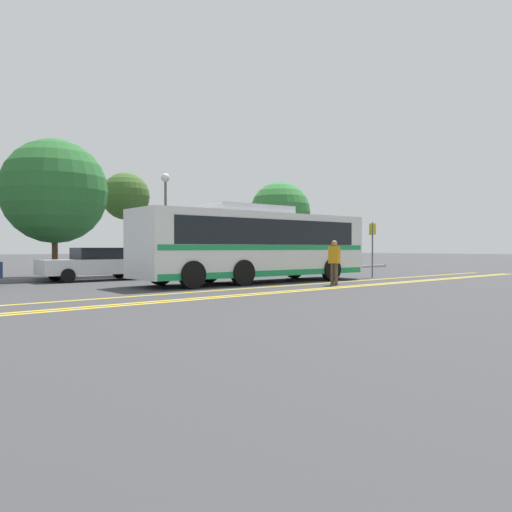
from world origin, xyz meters
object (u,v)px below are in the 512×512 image
tree_0 (280,212)px  tree_1 (54,191)px  pedestrian_0 (334,259)px  street_lamp (166,201)px  tree_2 (126,197)px  parked_car_3 (296,259)px  parked_car_1 (96,264)px  parked_car_2 (206,263)px  transit_bus (256,243)px  bus_stop_sign (372,243)px

tree_0 → tree_1: tree_1 is taller
pedestrian_0 → street_lamp: street_lamp is taller
tree_2 → parked_car_3: bearing=-34.9°
parked_car_1 → parked_car_3: parked_car_3 is taller
parked_car_1 → parked_car_3: size_ratio=1.10×
parked_car_2 → tree_1: (-6.49, 3.63, 3.54)m
transit_bus → tree_0: size_ratio=1.71×
bus_stop_sign → tree_0: bearing=157.6°
parked_car_2 → tree_2: (-1.44, 6.20, 3.83)m
parked_car_2 → tree_1: bearing=-117.0°
street_lamp → transit_bus: bearing=-94.2°
street_lamp → tree_2: size_ratio=0.94×
pedestrian_0 → tree_1: bearing=15.4°
parked_car_2 → tree_1: 8.24m
parked_car_3 → bus_stop_sign: 6.99m
street_lamp → tree_2: bearing=103.2°
parked_car_3 → pedestrian_0: 11.27m
parked_car_2 → bus_stop_sign: 8.50m
transit_bus → pedestrian_0: (1.31, -3.17, -0.65)m
parked_car_1 → bus_stop_sign: bearing=-118.6°
parked_car_2 → tree_0: (11.36, 6.28, 3.52)m
bus_stop_sign → tree_2: bearing=-148.8°
tree_2 → parked_car_2: bearing=-76.9°
parked_car_2 → pedestrian_0: size_ratio=2.68×
transit_bus → pedestrian_0: transit_bus is taller
transit_bus → parked_car_3: (8.28, 5.69, -0.90)m
transit_bus → parked_car_2: 5.62m
bus_stop_sign → tree_0: 14.25m
bus_stop_sign → tree_0: (5.91, 12.72, 2.49)m
transit_bus → tree_1: (-5.20, 9.01, 2.56)m
pedestrian_0 → tree_2: (-1.47, 14.74, 3.50)m
transit_bus → tree_1: bearing=-147.5°
transit_bus → bus_stop_sign: transit_bus is taller
pedestrian_0 → street_lamp: size_ratio=0.31×
parked_car_2 → bus_stop_sign: size_ratio=1.73×
pedestrian_0 → tree_0: size_ratio=0.27×
tree_0 → parked_car_2: bearing=-151.1°
parked_car_3 → tree_2: bearing=-123.2°
parked_car_1 → bus_stop_sign: bus_stop_sign is taller
transit_bus → tree_2: (-0.16, 11.57, 2.85)m
parked_car_3 → parked_car_2: bearing=-85.7°
parked_car_3 → tree_2: (-8.44, 5.88, 3.74)m
parked_car_2 → pedestrian_0: (0.03, -8.55, 0.33)m
pedestrian_0 → tree_2: tree_2 is taller
parked_car_2 → tree_0: bearing=121.2°
transit_bus → street_lamp: street_lamp is taller
bus_stop_sign → parked_car_3: bearing=169.7°
parked_car_3 → pedestrian_0: pedestrian_0 is taller
pedestrian_0 → tree_2: 15.23m
parked_car_2 → tree_2: 7.43m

